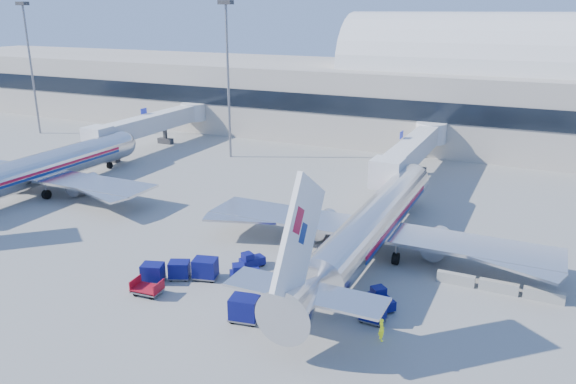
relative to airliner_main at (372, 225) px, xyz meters
The scene contains 21 objects.
ground 11.35m from the airliner_main, 155.75° to the right, with size 260.00×260.00×0.00m, color gray.
terminal 56.80m from the airliner_main, 114.64° to the left, with size 170.00×28.15×21.00m.
airliner_main is the anchor object (origin of this frame).
airliner_mid 42.00m from the airliner_main, behind, with size 32.00×37.26×12.07m.
jetbridge_near 26.43m from the airliner_main, 95.22° to the left, with size 4.40×27.50×6.25m.
jetbridge_mid 51.62m from the airliner_main, 149.36° to the left, with size 4.40×27.50×6.25m.
mast_far_west 75.44m from the airliner_main, 159.99° to the left, with size 2.00×1.20×22.60m.
mast_west 41.12m from the airliner_main, 139.64° to the left, with size 2.00×1.20×22.60m.
barrier_near 8.74m from the airliner_main, 17.39° to the right, with size 3.00×0.55×0.90m, color #9E9E96.
barrier_mid 11.84m from the airliner_main, 12.50° to the right, with size 3.00×0.55×0.90m, color #9E9E96.
barrier_far 15.02m from the airliner_main, ahead, with size 3.00×0.55×0.90m, color #9E9E96.
tug_lead 12.57m from the airliner_main, 128.92° to the right, with size 2.71×2.46×1.61m.
tug_right 9.73m from the airliner_main, 68.03° to the right, with size 2.45×2.36×1.48m.
tug_left 11.24m from the airliner_main, 141.52° to the right, with size 2.03×2.38×1.39m.
cart_train_a 15.28m from the airliner_main, 136.39° to the right, with size 2.35×2.01×1.78m.
cart_train_b 17.34m from the airliner_main, 138.68° to the right, with size 2.14×1.93×1.54m.
cart_train_c 19.47m from the airliner_main, 138.72° to the right, with size 2.15×1.88×1.60m.
cart_solo_near 15.70m from the airliner_main, 107.84° to the right, with size 2.36×1.95×1.86m.
cart_solo_far 11.79m from the airliner_main, 71.90° to the right, with size 1.84×1.44×1.57m.
cart_open_red 20.16m from the airliner_main, 132.70° to the right, with size 2.39×1.78×0.61m.
ramp_worker 14.09m from the airliner_main, 69.77° to the right, with size 0.60×0.39×1.63m, color #D5F91A.
Camera 1 is at (23.21, -41.16, 21.35)m, focal length 35.00 mm.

